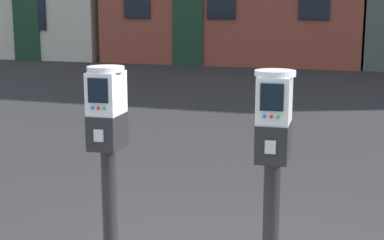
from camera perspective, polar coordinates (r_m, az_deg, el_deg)
parking_meter_near_kerb at (r=3.39m, az=-8.41°, el=-1.79°), size 0.23×0.26×1.36m
parking_meter_twin_adjacent at (r=3.10m, az=8.08°, el=-2.92°), size 0.23×0.26×1.37m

